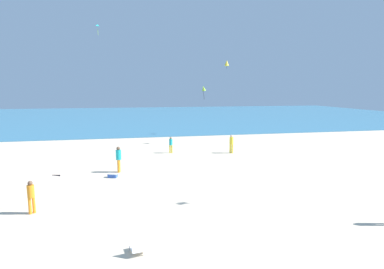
{
  "coord_description": "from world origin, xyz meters",
  "views": [
    {
      "loc": [
        -3.43,
        -11.72,
        5.47
      ],
      "look_at": [
        0.0,
        5.31,
        2.88
      ],
      "focal_mm": 28.03,
      "sensor_mm": 36.0,
      "label": 1
    }
  ],
  "objects_px": {
    "beach_chair_far_left": "(139,246)",
    "person_0": "(231,143)",
    "kite_yellow": "(227,63)",
    "kite_teal": "(98,25)",
    "beach_chair_mid_beach": "(57,179)",
    "cooler_box": "(113,175)",
    "person_4": "(171,144)",
    "person_3": "(119,158)",
    "kite_lime": "(204,88)",
    "person_2": "(31,195)"
  },
  "relations": [
    {
      "from": "person_2",
      "to": "cooler_box",
      "type": "bearing_deg",
      "value": 111.73
    },
    {
      "from": "cooler_box",
      "to": "kite_teal",
      "type": "bearing_deg",
      "value": 96.89
    },
    {
      "from": "cooler_box",
      "to": "kite_lime",
      "type": "bearing_deg",
      "value": 51.42
    },
    {
      "from": "person_0",
      "to": "kite_lime",
      "type": "xyz_separation_m",
      "value": [
        -1.29,
        5.0,
        4.68
      ]
    },
    {
      "from": "cooler_box",
      "to": "kite_lime",
      "type": "height_order",
      "value": "kite_lime"
    },
    {
      "from": "kite_teal",
      "to": "cooler_box",
      "type": "bearing_deg",
      "value": -83.11
    },
    {
      "from": "person_0",
      "to": "kite_lime",
      "type": "relative_size",
      "value": 1.17
    },
    {
      "from": "person_3",
      "to": "kite_yellow",
      "type": "distance_m",
      "value": 20.95
    },
    {
      "from": "person_2",
      "to": "kite_teal",
      "type": "distance_m",
      "value": 26.76
    },
    {
      "from": "cooler_box",
      "to": "person_3",
      "type": "height_order",
      "value": "person_3"
    },
    {
      "from": "beach_chair_mid_beach",
      "to": "person_2",
      "type": "relative_size",
      "value": 0.42
    },
    {
      "from": "person_2",
      "to": "kite_teal",
      "type": "xyz_separation_m",
      "value": [
        0.9,
        23.89,
        12.03
      ]
    },
    {
      "from": "beach_chair_mid_beach",
      "to": "kite_lime",
      "type": "bearing_deg",
      "value": -35.12
    },
    {
      "from": "beach_chair_mid_beach",
      "to": "person_4",
      "type": "height_order",
      "value": "person_4"
    },
    {
      "from": "person_2",
      "to": "person_0",
      "type": "bearing_deg",
      "value": 93.45
    },
    {
      "from": "beach_chair_mid_beach",
      "to": "kite_yellow",
      "type": "bearing_deg",
      "value": -32.09
    },
    {
      "from": "person_3",
      "to": "person_0",
      "type": "bearing_deg",
      "value": 36.34
    },
    {
      "from": "person_3",
      "to": "kite_teal",
      "type": "distance_m",
      "value": 21.46
    },
    {
      "from": "beach_chair_mid_beach",
      "to": "cooler_box",
      "type": "bearing_deg",
      "value": -69.15
    },
    {
      "from": "beach_chair_far_left",
      "to": "person_4",
      "type": "relative_size",
      "value": 0.53
    },
    {
      "from": "cooler_box",
      "to": "person_4",
      "type": "bearing_deg",
      "value": 55.52
    },
    {
      "from": "kite_lime",
      "to": "kite_teal",
      "type": "bearing_deg",
      "value": 142.32
    },
    {
      "from": "beach_chair_far_left",
      "to": "person_2",
      "type": "relative_size",
      "value": 0.5
    },
    {
      "from": "person_2",
      "to": "person_4",
      "type": "distance_m",
      "value": 14.01
    },
    {
      "from": "person_2",
      "to": "person_3",
      "type": "relative_size",
      "value": 0.87
    },
    {
      "from": "beach_chair_far_left",
      "to": "kite_teal",
      "type": "distance_m",
      "value": 31.11
    },
    {
      "from": "person_0",
      "to": "kite_teal",
      "type": "height_order",
      "value": "kite_teal"
    },
    {
      "from": "person_2",
      "to": "kite_yellow",
      "type": "height_order",
      "value": "kite_yellow"
    },
    {
      "from": "person_3",
      "to": "person_4",
      "type": "xyz_separation_m",
      "value": [
        4.21,
        5.45,
        -0.18
      ]
    },
    {
      "from": "beach_chair_far_left",
      "to": "person_2",
      "type": "distance_m",
      "value": 6.33
    },
    {
      "from": "cooler_box",
      "to": "person_2",
      "type": "height_order",
      "value": "person_2"
    },
    {
      "from": "person_3",
      "to": "person_4",
      "type": "relative_size",
      "value": 1.22
    },
    {
      "from": "cooler_box",
      "to": "person_4",
      "type": "xyz_separation_m",
      "value": [
        4.57,
        6.65,
        0.69
      ]
    },
    {
      "from": "person_3",
      "to": "kite_teal",
      "type": "height_order",
      "value": "kite_teal"
    },
    {
      "from": "person_4",
      "to": "kite_lime",
      "type": "xyz_separation_m",
      "value": [
        3.88,
        3.93,
        4.79
      ]
    },
    {
      "from": "cooler_box",
      "to": "kite_yellow",
      "type": "distance_m",
      "value": 22.35
    },
    {
      "from": "kite_yellow",
      "to": "kite_teal",
      "type": "xyz_separation_m",
      "value": [
        -14.95,
        2.54,
        4.25
      ]
    },
    {
      "from": "person_0",
      "to": "cooler_box",
      "type": "bearing_deg",
      "value": -19.56
    },
    {
      "from": "person_3",
      "to": "kite_lime",
      "type": "bearing_deg",
      "value": 60.55
    },
    {
      "from": "kite_teal",
      "to": "beach_chair_far_left",
      "type": "bearing_deg",
      "value": -82.52
    },
    {
      "from": "person_0",
      "to": "person_3",
      "type": "distance_m",
      "value": 10.35
    },
    {
      "from": "beach_chair_far_left",
      "to": "cooler_box",
      "type": "height_order",
      "value": "beach_chair_far_left"
    },
    {
      "from": "person_0",
      "to": "kite_yellow",
      "type": "distance_m",
      "value": 13.55
    },
    {
      "from": "beach_chair_far_left",
      "to": "person_0",
      "type": "distance_m",
      "value": 17.08
    },
    {
      "from": "person_2",
      "to": "person_3",
      "type": "bearing_deg",
      "value": 114.45
    },
    {
      "from": "beach_chair_far_left",
      "to": "person_0",
      "type": "xyz_separation_m",
      "value": [
        8.32,
        14.91,
        0.66
      ]
    },
    {
      "from": "kite_teal",
      "to": "person_0",
      "type": "bearing_deg",
      "value": -47.87
    },
    {
      "from": "cooler_box",
      "to": "beach_chair_far_left",
      "type": "bearing_deg",
      "value": -81.34
    },
    {
      "from": "person_0",
      "to": "beach_chair_mid_beach",
      "type": "bearing_deg",
      "value": -23.96
    },
    {
      "from": "person_4",
      "to": "kite_yellow",
      "type": "height_order",
      "value": "kite_yellow"
    }
  ]
}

